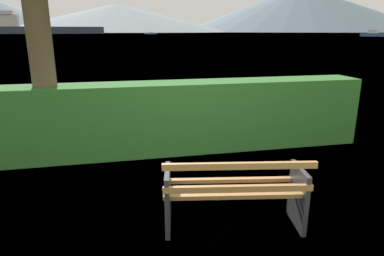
% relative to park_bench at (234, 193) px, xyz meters
% --- Properties ---
extents(ground_plane, '(1400.00, 1400.00, 0.00)m').
position_rel_park_bench_xyz_m(ground_plane, '(0.01, 0.06, -0.42)').
color(ground_plane, olive).
extents(water_surface, '(620.00, 620.00, 0.00)m').
position_rel_park_bench_xyz_m(water_surface, '(0.01, 308.65, -0.42)').
color(water_surface, slate).
rests_on(water_surface, ground_plane).
extents(park_bench, '(1.58, 0.81, 0.87)m').
position_rel_park_bench_xyz_m(park_bench, '(0.00, 0.00, 0.00)').
color(park_bench, '#A0703F').
rests_on(park_bench, ground_plane).
extents(hedge_row, '(6.38, 0.69, 1.23)m').
position_rel_park_bench_xyz_m(hedge_row, '(0.01, 2.60, 0.20)').
color(hedge_row, '#2D6B28').
rests_on(hedge_row, ground_plane).
extents(cargo_ship_large, '(79.18, 18.97, 15.23)m').
position_rel_park_bench_xyz_m(cargo_ship_large, '(-56.19, 263.94, 3.84)').
color(cargo_ship_large, '#2D384C').
rests_on(cargo_ship_large, water_surface).
extents(fishing_boat_near, '(8.09, 3.64, 1.32)m').
position_rel_park_bench_xyz_m(fishing_boat_near, '(19.46, 216.04, 0.05)').
color(fishing_boat_near, '#335693').
rests_on(fishing_boat_near, water_surface).
extents(sailboat_mid, '(6.28, 8.81, 2.40)m').
position_rel_park_bench_xyz_m(sailboat_mid, '(93.98, 111.85, 0.42)').
color(sailboat_mid, '#335693').
rests_on(sailboat_mid, water_surface).
extents(distant_hills, '(841.65, 417.55, 76.49)m').
position_rel_park_bench_xyz_m(distant_hills, '(160.45, 561.84, 31.84)').
color(distant_hills, slate).
rests_on(distant_hills, ground_plane).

